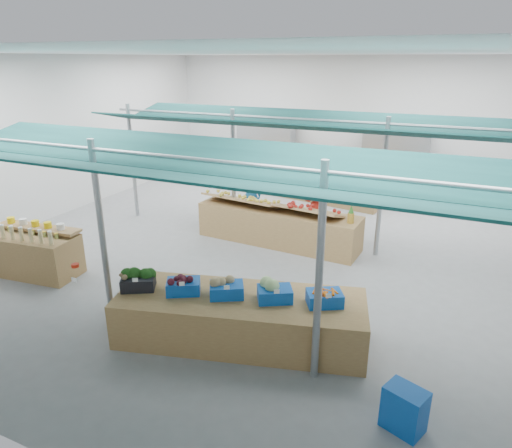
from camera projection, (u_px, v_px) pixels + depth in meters
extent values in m
plane|color=slate|center=(263.00, 244.00, 10.64)|extent=(13.00, 13.00, 0.00)
plane|color=silver|center=(264.00, 52.00, 9.20)|extent=(13.00, 13.00, 0.00)
plane|color=silver|center=(339.00, 120.00, 15.48)|extent=(12.00, 0.00, 12.00)
plane|color=silver|center=(59.00, 137.00, 12.24)|extent=(0.00, 13.00, 13.00)
cylinder|color=gray|center=(133.00, 162.00, 12.10)|extent=(0.10, 0.10, 3.00)
cylinder|color=gray|center=(102.00, 235.00, 7.09)|extent=(0.10, 0.10, 3.00)
cylinder|color=gray|center=(233.00, 173.00, 10.94)|extent=(0.10, 0.10, 3.00)
cylinder|color=gray|center=(319.00, 277.00, 5.73)|extent=(0.10, 0.10, 3.00)
cylinder|color=gray|center=(382.00, 189.00, 9.59)|extent=(0.10, 0.10, 3.00)
cylinder|color=gray|center=(195.00, 159.00, 5.95)|extent=(10.00, 0.06, 0.06)
cylinder|color=gray|center=(305.00, 120.00, 9.80)|extent=(10.00, 0.06, 0.06)
cube|color=black|center=(166.00, 176.00, 5.42)|extent=(9.50, 1.28, 0.30)
cube|color=black|center=(219.00, 156.00, 6.53)|extent=(9.50, 1.28, 0.30)
cube|color=black|center=(294.00, 127.00, 9.27)|extent=(9.50, 1.28, 0.30)
cube|color=black|center=(314.00, 119.00, 10.38)|extent=(9.50, 1.28, 0.30)
cube|color=#B23F33|center=(266.00, 149.00, 16.40)|extent=(2.00, 0.50, 2.00)
cube|color=#B23F33|center=(394.00, 160.00, 14.66)|extent=(2.00, 0.50, 2.00)
cube|color=brown|center=(33.00, 255.00, 9.08)|extent=(1.91, 1.01, 0.82)
cube|color=#997247|center=(38.00, 228.00, 9.14)|extent=(1.86, 0.56, 0.06)
cube|color=brown|center=(241.00, 318.00, 6.95)|extent=(3.93, 2.14, 0.73)
cube|color=brown|center=(278.00, 226.00, 10.61)|extent=(3.87, 1.16, 0.82)
cube|color=brown|center=(298.00, 180.00, 14.34)|extent=(5.53, 2.04, 0.98)
cube|color=#0F4CAC|center=(404.00, 409.00, 5.26)|extent=(0.55, 0.47, 0.55)
imported|color=#175B96|center=(251.00, 194.00, 11.89)|extent=(0.58, 0.40, 1.53)
imported|color=maroon|center=(317.00, 202.00, 11.19)|extent=(0.78, 0.63, 1.53)
cube|color=black|center=(138.00, 283.00, 7.05)|extent=(0.61, 0.55, 0.20)
cube|color=white|center=(135.00, 280.00, 6.78)|extent=(0.07, 0.05, 0.06)
cube|color=#0F4CAC|center=(183.00, 286.00, 6.93)|extent=(0.61, 0.55, 0.20)
cube|color=white|center=(182.00, 284.00, 6.67)|extent=(0.07, 0.05, 0.06)
cube|color=#0F4CAC|center=(227.00, 290.00, 6.82)|extent=(0.61, 0.55, 0.20)
cube|color=white|center=(227.00, 287.00, 6.56)|extent=(0.07, 0.05, 0.06)
cube|color=#0F4CAC|center=(275.00, 294.00, 6.71)|extent=(0.61, 0.55, 0.20)
cube|color=white|center=(277.00, 292.00, 6.45)|extent=(0.07, 0.05, 0.06)
cube|color=#0F4CAC|center=(325.00, 298.00, 6.59)|extent=(0.61, 0.55, 0.20)
cube|color=white|center=(329.00, 296.00, 6.33)|extent=(0.07, 0.05, 0.06)
sphere|color=brown|center=(125.00, 277.00, 6.91)|extent=(0.09, 0.09, 0.09)
sphere|color=brown|center=(121.00, 275.00, 6.90)|extent=(0.06, 0.06, 0.06)
cylinder|color=red|center=(75.00, 265.00, 6.99)|extent=(0.12, 0.12, 0.05)
cube|color=white|center=(74.00, 280.00, 7.02)|extent=(0.10, 0.01, 0.07)
cube|color=#997247|center=(242.00, 200.00, 10.75)|extent=(1.97, 0.92, 0.26)
cube|color=#997247|center=(308.00, 211.00, 10.01)|extent=(1.58, 0.87, 0.26)
cylinder|color=#8C6019|center=(351.00, 218.00, 9.59)|extent=(0.14, 0.14, 0.22)
cone|color=#26661E|center=(351.00, 209.00, 9.52)|extent=(0.12, 0.12, 0.18)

